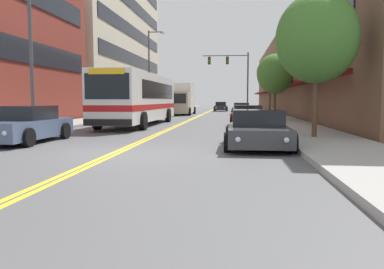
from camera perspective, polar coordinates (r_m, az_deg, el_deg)
name	(u,v)px	position (r m, az deg, el deg)	size (l,w,h in m)	color
ground_plane	(206,113)	(48.17, 2.19, 3.34)	(240.00, 240.00, 0.00)	#565659
sidewalk_left	(153,112)	(49.19, -6.00, 3.46)	(3.03, 106.00, 0.17)	#9E9B96
sidewalk_right	(262,112)	(48.16, 10.56, 3.36)	(3.03, 106.00, 0.17)	#9E9B96
centre_line	(206,113)	(48.17, 2.19, 3.35)	(0.34, 106.00, 0.01)	yellow
office_tower_left	(89,21)	(50.85, -15.47, 16.30)	(12.08, 28.34, 23.01)	beige
storefront_row_right	(309,73)	(48.99, 17.46, 8.94)	(9.10, 68.00, 9.92)	brown
city_bus	(140,97)	(24.69, -7.95, 5.66)	(2.83, 12.52, 3.19)	silver
car_slate_blue_parked_left_near	(26,125)	(15.65, -23.93, 1.27)	(2.01, 4.65, 1.39)	#475675
car_black_parked_left_mid	(154,110)	(37.05, -5.76, 3.68)	(2.06, 4.44, 1.29)	black
car_dark_grey_parked_right_foreground	(258,130)	(12.92, 9.97, 0.64)	(2.21, 4.23, 1.28)	#38383D
car_beige_parked_right_mid	(239,107)	(54.70, 7.22, 4.14)	(2.04, 4.53, 1.24)	#BCAD89
car_red_parked_right_far	(248,116)	(23.58, 8.51, 2.75)	(2.20, 4.17, 1.29)	maroon
car_silver_parked_right_end	(241,109)	(42.07, 7.53, 3.87)	(2.16, 4.70, 1.32)	#B7B7BC
car_charcoal_moving_lead	(221,107)	(55.26, 4.41, 4.23)	(1.99, 4.19, 1.36)	#232328
box_truck	(181,99)	(41.73, -1.72, 5.41)	(2.82, 6.80, 3.45)	beige
traffic_signal_mast	(233,71)	(47.48, 6.30, 9.66)	(5.74, 0.38, 7.48)	#47474C
street_lamp_left_near	(37,13)	(18.29, -22.53, 16.70)	(2.69, 0.28, 9.08)	#47474C
street_lamp_left_far	(151,67)	(39.76, -6.26, 10.25)	(1.86, 0.28, 8.76)	#47474C
street_tree_right_near	(317,38)	(15.71, 18.50, 13.73)	(3.16, 3.16, 5.57)	brown
street_tree_right_mid	(275,74)	(28.03, 12.55, 9.00)	(2.61, 2.61, 4.77)	brown
street_tree_right_far	(270,73)	(37.76, 11.83, 9.16)	(2.63, 2.63, 5.55)	brown
fire_hydrant	(272,116)	(24.04, 12.10, 2.82)	(0.33, 0.25, 0.93)	#B7B7BC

